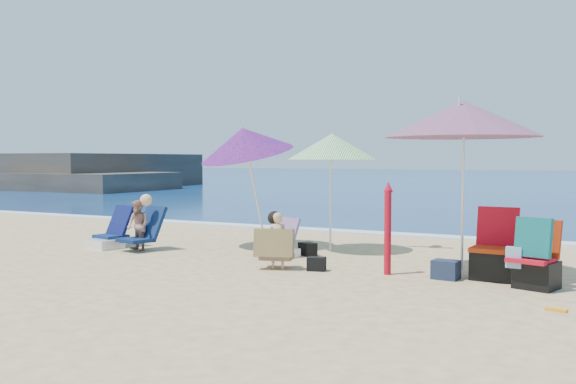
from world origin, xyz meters
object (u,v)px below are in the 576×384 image
at_px(umbrella_turquoise, 462,119).
at_px(person_left, 140,225).
at_px(camp_chair_left, 494,258).
at_px(person_center, 276,241).
at_px(camp_chair_right, 535,263).
at_px(umbrella_blue, 245,142).
at_px(chair_navy, 110,236).
at_px(chair_rainbow, 281,247).
at_px(umbrella_striped, 332,147).
at_px(furled_umbrella, 388,223).

distance_m(umbrella_turquoise, person_left, 5.81).
bearing_deg(camp_chair_left, person_center, -167.53).
bearing_deg(person_center, camp_chair_right, 4.00).
xyz_separation_m(umbrella_blue, camp_chair_left, (4.56, -1.10, -1.65)).
bearing_deg(camp_chair_left, chair_navy, -179.85).
relative_size(chair_navy, chair_rainbow, 1.19).
distance_m(chair_navy, camp_chair_right, 7.36).
distance_m(umbrella_striped, umbrella_blue, 1.62).
xyz_separation_m(camp_chair_right, person_left, (-6.59, 0.33, 0.13)).
relative_size(camp_chair_left, person_center, 1.14).
distance_m(umbrella_striped, furled_umbrella, 2.62).
distance_m(furled_umbrella, camp_chair_left, 1.49).
bearing_deg(camp_chair_left, umbrella_blue, 166.44).
height_order(umbrella_turquoise, camp_chair_right, umbrella_turquoise).
height_order(umbrella_blue, furled_umbrella, umbrella_blue).
relative_size(camp_chair_left, person_left, 0.97).
relative_size(umbrella_striped, chair_navy, 2.36).
distance_m(umbrella_striped, chair_rainbow, 2.03).
relative_size(chair_rainbow, camp_chair_right, 0.82).
bearing_deg(person_left, chair_navy, 175.17).
bearing_deg(camp_chair_right, furled_umbrella, 176.98).
bearing_deg(umbrella_striped, camp_chair_right, -27.47).
height_order(chair_rainbow, camp_chair_left, camp_chair_left).
xyz_separation_m(chair_rainbow, camp_chair_right, (4.01, -0.78, 0.16)).
bearing_deg(umbrella_turquoise, person_left, -177.47).
bearing_deg(umbrella_blue, camp_chair_right, -16.42).
relative_size(umbrella_striped, umbrella_blue, 0.89).
bearing_deg(person_center, umbrella_turquoise, 18.21).
height_order(camp_chair_left, person_center, camp_chair_left).
relative_size(umbrella_striped, chair_rainbow, 2.81).
bearing_deg(furled_umbrella, person_center, -167.56).
xyz_separation_m(chair_navy, person_left, (0.75, -0.06, 0.25)).
height_order(furled_umbrella, chair_navy, furled_umbrella).
xyz_separation_m(umbrella_blue, furled_umbrella, (3.18, -1.41, -1.22)).
bearing_deg(person_left, umbrella_turquoise, 2.53).
distance_m(umbrella_blue, chair_rainbow, 2.22).
bearing_deg(umbrella_blue, chair_navy, -153.20).
relative_size(umbrella_striped, person_left, 2.10).
bearing_deg(umbrella_striped, camp_chair_left, -25.67).
xyz_separation_m(umbrella_striped, umbrella_blue, (-1.58, -0.34, 0.10)).
bearing_deg(chair_rainbow, camp_chair_right, -11.04).
bearing_deg(chair_navy, umbrella_striped, 20.98).
relative_size(chair_rainbow, camp_chair_left, 0.77).
xyz_separation_m(umbrella_striped, camp_chair_left, (2.99, -1.44, -1.55)).
bearing_deg(umbrella_blue, furled_umbrella, -23.93).
bearing_deg(person_left, camp_chair_right, -2.86).
distance_m(furled_umbrella, person_left, 4.65).
relative_size(umbrella_turquoise, camp_chair_left, 2.89).
height_order(furled_umbrella, person_center, furled_umbrella).
xyz_separation_m(umbrella_turquoise, chair_rainbow, (-2.97, 0.21, -2.00)).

